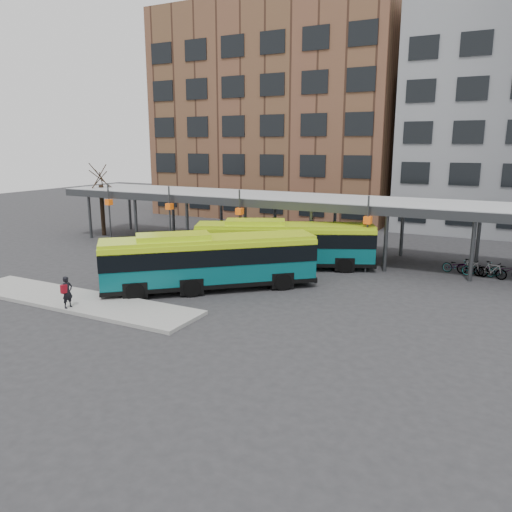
{
  "coord_description": "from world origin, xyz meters",
  "views": [
    {
      "loc": [
        13.78,
        -20.36,
        7.9
      ],
      "look_at": [
        1.43,
        3.6,
        1.8
      ],
      "focal_mm": 35.0,
      "sensor_mm": 36.0,
      "label": 1
    }
  ],
  "objects_px": {
    "bus_rear": "(284,243)",
    "pedestrian": "(67,292)",
    "tree": "(102,208)",
    "bus_front": "(209,260)"
  },
  "relations": [
    {
      "from": "pedestrian",
      "to": "tree",
      "type": "bearing_deg",
      "value": 43.85
    },
    {
      "from": "tree",
      "to": "bus_front",
      "type": "distance_m",
      "value": 19.98
    },
    {
      "from": "bus_front",
      "to": "pedestrian",
      "type": "bearing_deg",
      "value": -164.37
    },
    {
      "from": "bus_front",
      "to": "bus_rear",
      "type": "relative_size",
      "value": 0.91
    },
    {
      "from": "tree",
      "to": "bus_front",
      "type": "bearing_deg",
      "value": -29.88
    },
    {
      "from": "tree",
      "to": "bus_rear",
      "type": "bearing_deg",
      "value": -10.57
    },
    {
      "from": "bus_rear",
      "to": "pedestrian",
      "type": "xyz_separation_m",
      "value": [
        -5.66,
        -12.66,
        -0.66
      ]
    },
    {
      "from": "tree",
      "to": "pedestrian",
      "type": "height_order",
      "value": "tree"
    },
    {
      "from": "bus_front",
      "to": "bus_rear",
      "type": "xyz_separation_m",
      "value": [
        1.63,
        6.41,
        -0.04
      ]
    },
    {
      "from": "tree",
      "to": "bus_rear",
      "type": "distance_m",
      "value": 19.28
    }
  ]
}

